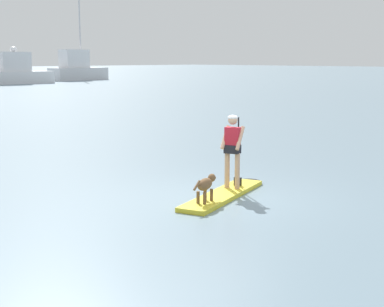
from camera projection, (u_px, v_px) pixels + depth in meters
The scene contains 6 objects.
ground_plane at pixel (223, 197), 13.20m from camera, with size 400.00×400.00×0.00m, color slate.
paddleboard at pixel (227, 193), 13.39m from camera, with size 3.63×1.72×0.10m.
person_paddler at pixel (233, 146), 13.49m from camera, with size 0.67×0.58×1.75m.
dog at pixel (206, 185), 12.34m from camera, with size 1.00×0.41×0.56m.
moored_boat_far_port at pixel (17, 72), 71.51m from camera, with size 8.38×3.72×4.59m.
moored_boat_far_starboard at pixel (77, 69), 82.99m from camera, with size 9.10×3.62×12.16m.
Camera 1 is at (-9.59, -8.59, 3.15)m, focal length 53.86 mm.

